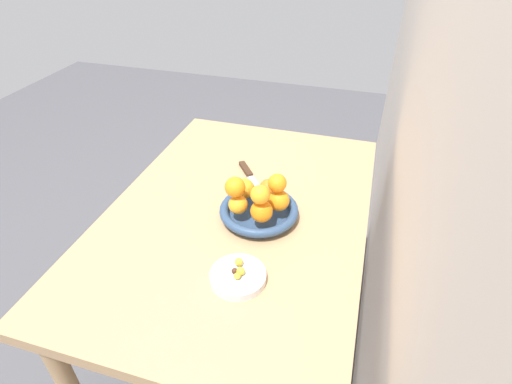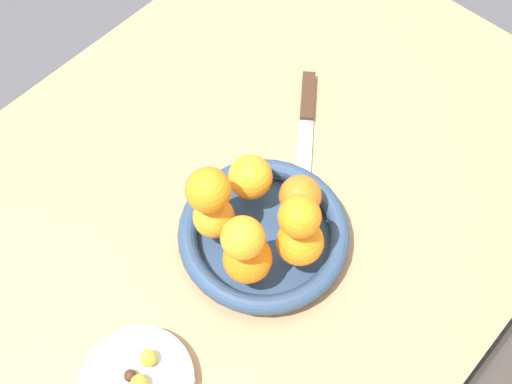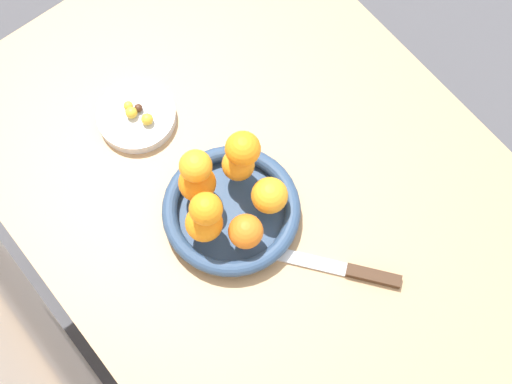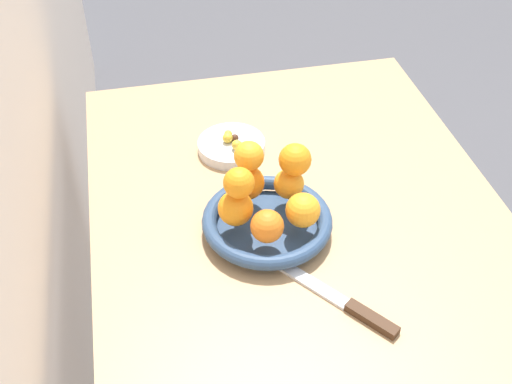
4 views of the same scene
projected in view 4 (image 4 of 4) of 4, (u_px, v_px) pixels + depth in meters
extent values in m
cube|color=tan|center=(307.00, 237.00, 1.16)|extent=(1.10, 0.76, 0.04)
cylinder|color=tan|center=(362.00, 192.00, 1.81)|extent=(0.05, 0.05, 0.70)
cylinder|color=tan|center=(134.00, 226.00, 1.71)|extent=(0.05, 0.05, 0.70)
cylinder|color=navy|center=(267.00, 228.00, 1.14)|extent=(0.19, 0.19, 0.01)
torus|color=navy|center=(267.00, 220.00, 1.13)|extent=(0.23, 0.23, 0.03)
cylinder|color=silver|center=(231.00, 146.00, 1.31)|extent=(0.14, 0.14, 0.02)
sphere|color=orange|center=(267.00, 226.00, 1.05)|extent=(0.06, 0.06, 0.06)
sphere|color=orange|center=(303.00, 210.00, 1.08)|extent=(0.06, 0.06, 0.06)
sphere|color=orange|center=(289.00, 184.00, 1.14)|extent=(0.05, 0.05, 0.05)
sphere|color=orange|center=(247.00, 183.00, 1.13)|extent=(0.06, 0.06, 0.06)
sphere|color=orange|center=(236.00, 208.00, 1.08)|extent=(0.06, 0.06, 0.06)
sphere|color=orange|center=(249.00, 156.00, 1.10)|extent=(0.05, 0.05, 0.05)
sphere|color=orange|center=(239.00, 183.00, 1.05)|extent=(0.05, 0.05, 0.05)
sphere|color=orange|center=(295.00, 160.00, 1.10)|extent=(0.06, 0.06, 0.06)
sphere|color=#472819|center=(235.00, 138.00, 1.30)|extent=(0.02, 0.02, 0.02)
sphere|color=gold|center=(237.00, 145.00, 1.28)|extent=(0.02, 0.02, 0.02)
sphere|color=gold|center=(228.00, 138.00, 1.30)|extent=(0.02, 0.02, 0.02)
sphere|color=gold|center=(228.00, 134.00, 1.31)|extent=(0.02, 0.02, 0.02)
cube|color=#3F2819|center=(372.00, 319.00, 0.99)|extent=(0.08, 0.07, 0.01)
cube|color=silver|center=(304.00, 279.00, 1.05)|extent=(0.15, 0.12, 0.01)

